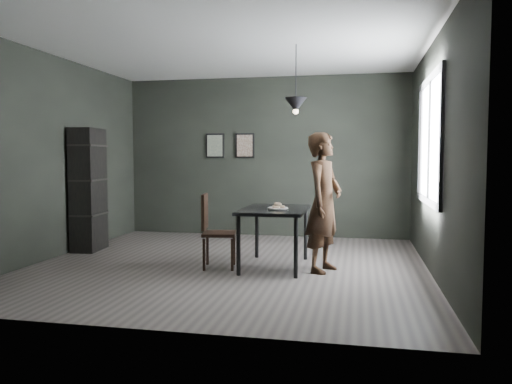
% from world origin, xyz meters
% --- Properties ---
extents(ground, '(5.00, 5.00, 0.00)m').
position_xyz_m(ground, '(0.00, 0.00, 0.00)').
color(ground, '#3C3734').
rests_on(ground, ground).
extents(back_wall, '(5.00, 0.10, 2.80)m').
position_xyz_m(back_wall, '(0.00, 2.50, 1.40)').
color(back_wall, black).
rests_on(back_wall, ground).
extents(ceiling, '(5.00, 5.00, 0.02)m').
position_xyz_m(ceiling, '(0.00, 0.00, 2.80)').
color(ceiling, silver).
rests_on(ceiling, ground).
extents(window_assembly, '(0.04, 1.96, 1.56)m').
position_xyz_m(window_assembly, '(2.47, 0.20, 1.60)').
color(window_assembly, white).
rests_on(window_assembly, ground).
extents(cafe_table, '(0.80, 1.20, 0.75)m').
position_xyz_m(cafe_table, '(0.60, 0.00, 0.67)').
color(cafe_table, black).
rests_on(cafe_table, ground).
extents(white_plate, '(0.23, 0.23, 0.01)m').
position_xyz_m(white_plate, '(0.66, -0.10, 0.76)').
color(white_plate, white).
rests_on(white_plate, cafe_table).
extents(donut_pile, '(0.16, 0.17, 0.08)m').
position_xyz_m(donut_pile, '(0.66, -0.10, 0.79)').
color(donut_pile, beige).
rests_on(donut_pile, white_plate).
extents(woman, '(0.59, 0.72, 1.70)m').
position_xyz_m(woman, '(1.23, -0.11, 0.85)').
color(woman, black).
rests_on(woman, ground).
extents(wood_chair, '(0.47, 0.47, 0.94)m').
position_xyz_m(wood_chair, '(-0.16, -0.20, 0.53)').
color(wood_chair, black).
rests_on(wood_chair, ground).
extents(shelf_unit, '(0.41, 0.64, 1.82)m').
position_xyz_m(shelf_unit, '(-2.32, 0.58, 0.91)').
color(shelf_unit, black).
rests_on(shelf_unit, ground).
extents(pendant_lamp, '(0.28, 0.28, 0.86)m').
position_xyz_m(pendant_lamp, '(0.85, 0.10, 2.05)').
color(pendant_lamp, black).
rests_on(pendant_lamp, ground).
extents(framed_print_left, '(0.34, 0.04, 0.44)m').
position_xyz_m(framed_print_left, '(-0.90, 2.47, 1.60)').
color(framed_print_left, black).
rests_on(framed_print_left, ground).
extents(framed_print_right, '(0.34, 0.04, 0.44)m').
position_xyz_m(framed_print_right, '(-0.35, 2.47, 1.60)').
color(framed_print_right, black).
rests_on(framed_print_right, ground).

